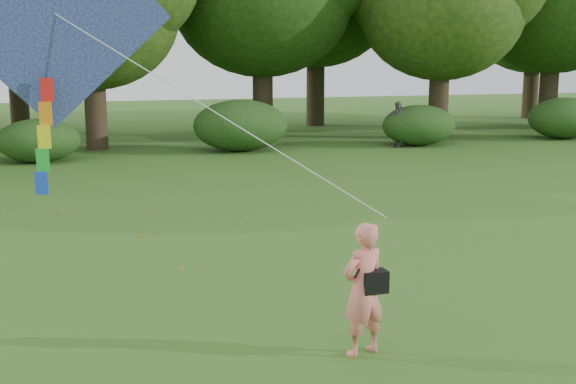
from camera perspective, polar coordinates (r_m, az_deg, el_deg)
name	(u,v)px	position (r m, az deg, el deg)	size (l,w,h in m)	color
ground	(356,339)	(9.09, 5.39, -11.51)	(100.00, 100.00, 0.00)	#265114
man_kite_flyer	(363,289)	(8.41, 5.95, -7.66)	(0.57, 0.38, 1.58)	#EF7870
bystander_right	(398,124)	(27.89, 8.65, 5.31)	(1.02, 0.43, 1.74)	#625A57
crossbody_bag	(374,281)	(8.40, 6.78, -6.97)	(0.43, 0.20, 0.67)	black
flying_kite	(52,16)	(8.43, -18.12, 13.08)	(4.79, 1.56, 3.56)	#2654A6
tree_line	(179,3)	(31.09, -8.62, 14.58)	(54.70, 15.30, 9.48)	#3A2D1E
shrub_band	(138,132)	(25.60, -11.74, 4.70)	(39.15, 3.22, 1.88)	#264919
fallen_leaves	(274,238)	(13.81, -1.12, -3.66)	(9.10, 13.63, 0.01)	olive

